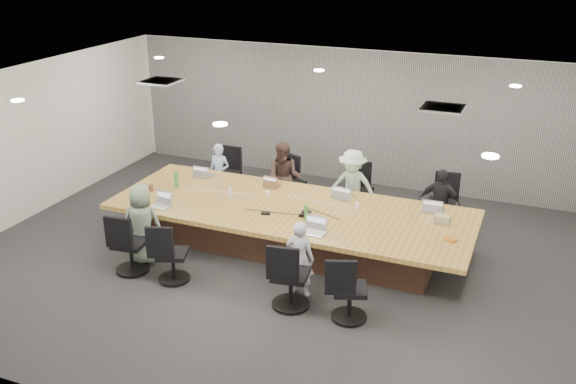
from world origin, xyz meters
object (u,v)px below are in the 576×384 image
at_px(conference_table, 290,226).
at_px(bottle_green_left, 176,179).
at_px(mug_brown, 151,188).
at_px(stapler, 303,216).
at_px(canvas_bag, 442,219).
at_px(laptop_1, 273,185).
at_px(snack_packet, 450,240).
at_px(person_2, 352,187).
at_px(laptop_4, 161,206).
at_px(chair_7, 350,294).
at_px(laptop_0, 205,175).
at_px(person_4, 142,224).
at_px(chair_5, 173,258).
at_px(chair_3, 442,208).
at_px(person_0, 219,173).
at_px(bottle_clear, 230,192).
at_px(chair_4, 131,248).
at_px(chair_2, 357,195).
at_px(person_3, 439,204).
at_px(chair_6, 291,280).
at_px(laptop_3, 434,209).
at_px(chair_1, 291,187).
at_px(laptop_6, 313,233).
at_px(person_1, 284,178).
at_px(bottle_green_right, 306,212).
at_px(chair_0, 228,178).
at_px(person_6, 300,259).

xyz_separation_m(conference_table, bottle_green_left, (-2.25, 0.12, 0.48)).
relative_size(bottle_green_left, mug_brown, 2.62).
height_order(stapler, canvas_bag, canvas_bag).
distance_m(laptop_1, bottle_green_left, 1.73).
bearing_deg(snack_packet, person_2, 141.09).
relative_size(person_2, laptop_4, 4.56).
relative_size(chair_7, laptop_0, 2.39).
bearing_deg(person_4, chair_5, 140.52).
height_order(person_4, canvas_bag, person_4).
bearing_deg(chair_5, chair_3, 26.15).
distance_m(person_0, bottle_clear, 1.67).
relative_size(chair_4, chair_7, 1.05).
height_order(chair_2, person_2, person_2).
distance_m(chair_3, chair_7, 3.46).
bearing_deg(person_3, snack_packet, -70.76).
bearing_deg(chair_6, stapler, 95.95).
bearing_deg(laptop_3, mug_brown, 10.86).
bearing_deg(chair_1, chair_3, -160.17).
bearing_deg(person_2, person_4, -135.08).
height_order(person_2, mug_brown, person_2).
xyz_separation_m(person_2, laptop_4, (-2.64, -2.15, 0.05)).
distance_m(chair_2, laptop_6, 2.52).
bearing_deg(person_4, bottle_green_left, -94.70).
relative_size(chair_1, chair_7, 0.97).
xyz_separation_m(chair_2, person_1, (-1.32, -0.35, 0.27)).
bearing_deg(laptop_4, chair_6, -10.46).
bearing_deg(person_2, chair_4, -131.61).
height_order(chair_5, bottle_clear, bottle_clear).
bearing_deg(chair_4, laptop_1, 55.66).
xyz_separation_m(chair_4, person_0, (-0.06, 3.05, 0.18)).
height_order(bottle_green_right, mug_brown, bottle_green_right).
distance_m(person_1, mug_brown, 2.47).
relative_size(laptop_0, person_2, 0.23).
height_order(chair_6, person_4, person_4).
relative_size(chair_4, laptop_4, 2.65).
distance_m(laptop_6, mug_brown, 3.29).
height_order(conference_table, chair_7, chair_7).
bearing_deg(conference_table, chair_0, 140.27).
height_order(chair_5, bottle_green_right, bottle_green_right).
relative_size(person_0, bottle_clear, 5.87).
xyz_separation_m(laptop_3, snack_packet, (0.43, -1.06, 0.01)).
bearing_deg(laptop_1, person_2, -151.18).
height_order(conference_table, bottle_green_left, bottle_green_left).
distance_m(chair_1, laptop_0, 1.69).
xyz_separation_m(person_3, person_6, (-1.52, -2.70, -0.04)).
xyz_separation_m(chair_6, laptop_4, (-2.69, 0.90, 0.32)).
bearing_deg(laptop_4, chair_1, 70.16).
bearing_deg(stapler, person_0, 127.36).
distance_m(chair_1, chair_5, 3.45).
distance_m(laptop_4, canvas_bag, 4.56).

